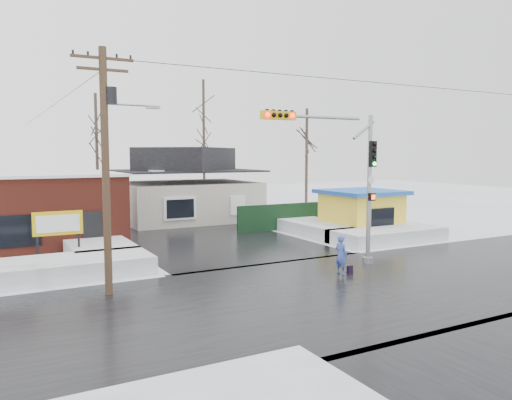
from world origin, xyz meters
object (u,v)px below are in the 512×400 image
utility_pole (107,156)px  marquee_sign (58,225)px  traffic_signal (343,169)px  kiosk (361,212)px  pedestrian (341,255)px

utility_pole → marquee_sign: (-1.07, 5.99, -3.19)m
traffic_signal → utility_pole: size_ratio=0.78×
kiosk → pedestrian: size_ratio=2.71×
kiosk → traffic_signal: bearing=-135.2°
traffic_signal → marquee_sign: traffic_signal is taller
traffic_signal → utility_pole: 10.39m
pedestrian → kiosk: bearing=-55.6°
traffic_signal → marquee_sign: 13.42m
utility_pole → kiosk: utility_pole is taller
utility_pole → pedestrian: utility_pole is taller
kiosk → utility_pole: bearing=-159.6°
marquee_sign → kiosk: bearing=1.6°
utility_pole → traffic_signal: bearing=-2.9°
utility_pole → marquee_sign: size_ratio=3.53×
utility_pole → pedestrian: bearing=-10.2°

